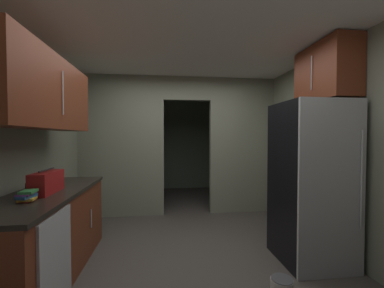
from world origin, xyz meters
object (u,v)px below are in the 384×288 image
(dishwasher, at_px, (56,264))
(boombox, at_px, (47,182))
(refrigerator, at_px, (311,182))
(book_stack, at_px, (27,196))

(dishwasher, xyz_separation_m, boombox, (-0.29, 0.49, 0.58))
(refrigerator, distance_m, dishwasher, 2.68)
(dishwasher, bearing_deg, boombox, 120.53)
(refrigerator, xyz_separation_m, dishwasher, (-2.58, -0.54, -0.51))
(dishwasher, bearing_deg, refrigerator, 11.92)
(dishwasher, bearing_deg, book_stack, 150.28)
(refrigerator, distance_m, boombox, 2.87)
(book_stack, bearing_deg, refrigerator, 7.36)
(refrigerator, height_order, boombox, refrigerator)
(dishwasher, distance_m, book_stack, 0.63)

